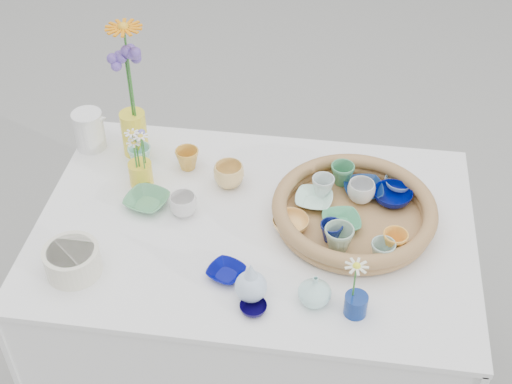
# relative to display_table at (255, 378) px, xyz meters

# --- Properties ---
(ground) EXTENTS (80.00, 80.00, 0.00)m
(ground) POSITION_rel_display_table_xyz_m (0.00, 0.00, 0.00)
(ground) COLOR gray
(display_table) EXTENTS (1.26, 0.86, 0.77)m
(display_table) POSITION_rel_display_table_xyz_m (0.00, 0.00, 0.00)
(display_table) COLOR white
(display_table) RESTS_ON ground
(wicker_tray) EXTENTS (0.47, 0.47, 0.08)m
(wicker_tray) POSITION_rel_display_table_xyz_m (0.28, 0.05, 0.80)
(wicker_tray) COLOR olive
(wicker_tray) RESTS_ON display_table
(tray_ceramic_0) EXTENTS (0.14, 0.14, 0.03)m
(tray_ceramic_0) POSITION_rel_display_table_xyz_m (0.30, 0.16, 0.80)
(tray_ceramic_0) COLOR navy
(tray_ceramic_0) RESTS_ON wicker_tray
(tray_ceramic_1) EXTENTS (0.15, 0.15, 0.04)m
(tray_ceramic_1) POSITION_rel_display_table_xyz_m (0.39, 0.14, 0.80)
(tray_ceramic_1) COLOR #000755
(tray_ceramic_1) RESTS_ON wicker_tray
(tray_ceramic_2) EXTENTS (0.08, 0.08, 0.06)m
(tray_ceramic_2) POSITION_rel_display_table_xyz_m (0.39, -0.07, 0.82)
(tray_ceramic_2) COLOR #FBAB3E
(tray_ceramic_2) RESTS_ON wicker_tray
(tray_ceramic_3) EXTENTS (0.13, 0.13, 0.03)m
(tray_ceramic_3) POSITION_rel_display_table_xyz_m (0.25, 0.01, 0.80)
(tray_ceramic_3) COLOR #3F9663
(tray_ceramic_3) RESTS_ON wicker_tray
(tray_ceramic_4) EXTENTS (0.09, 0.09, 0.08)m
(tray_ceramic_4) POSITION_rel_display_table_xyz_m (0.24, -0.09, 0.82)
(tray_ceramic_4) COLOR #90B194
(tray_ceramic_4) RESTS_ON wicker_tray
(tray_ceramic_5) EXTENTS (0.12, 0.12, 0.03)m
(tray_ceramic_5) POSITION_rel_display_table_xyz_m (0.16, 0.09, 0.80)
(tray_ceramic_5) COLOR silver
(tray_ceramic_5) RESTS_ON wicker_tray
(tray_ceramic_6) EXTENTS (0.09, 0.09, 0.06)m
(tray_ceramic_6) POSITION_rel_display_table_xyz_m (0.18, 0.14, 0.81)
(tray_ceramic_6) COLOR silver
(tray_ceramic_6) RESTS_ON wicker_tray
(tray_ceramic_7) EXTENTS (0.11, 0.11, 0.06)m
(tray_ceramic_7) POSITION_rel_display_table_xyz_m (0.30, 0.13, 0.82)
(tray_ceramic_7) COLOR silver
(tray_ceramic_7) RESTS_ON wicker_tray
(tray_ceramic_8) EXTENTS (0.10, 0.10, 0.03)m
(tray_ceramic_8) POSITION_rel_display_table_xyz_m (0.41, 0.20, 0.80)
(tray_ceramic_8) COLOR #87B6DD
(tray_ceramic_8) RESTS_ON wicker_tray
(tray_ceramic_9) EXTENTS (0.08, 0.08, 0.06)m
(tray_ceramic_9) POSITION_rel_display_table_xyz_m (0.22, -0.05, 0.81)
(tray_ceramic_9) COLOR navy
(tray_ceramic_9) RESTS_ON wicker_tray
(tray_ceramic_10) EXTENTS (0.13, 0.13, 0.03)m
(tray_ceramic_10) POSITION_rel_display_table_xyz_m (0.10, -0.02, 0.80)
(tray_ceramic_10) COLOR #FFBE5E
(tray_ceramic_10) RESTS_ON wicker_tray
(tray_ceramic_11) EXTENTS (0.07, 0.07, 0.06)m
(tray_ceramic_11) POSITION_rel_display_table_xyz_m (0.36, -0.11, 0.81)
(tray_ceramic_11) COLOR #93B5A8
(tray_ceramic_11) RESTS_ON wicker_tray
(tray_ceramic_12) EXTENTS (0.09, 0.09, 0.07)m
(tray_ceramic_12) POSITION_rel_display_table_xyz_m (0.24, 0.20, 0.82)
(tray_ceramic_12) COLOR #428C5E
(tray_ceramic_12) RESTS_ON wicker_tray
(loose_ceramic_0) EXTENTS (0.08, 0.08, 0.07)m
(loose_ceramic_0) POSITION_rel_display_table_xyz_m (-0.25, 0.23, 0.80)
(loose_ceramic_0) COLOR gold
(loose_ceramic_0) RESTS_ON display_table
(loose_ceramic_1) EXTENTS (0.10, 0.10, 0.07)m
(loose_ceramic_1) POSITION_rel_display_table_xyz_m (-0.10, 0.16, 0.80)
(loose_ceramic_1) COLOR #E2BA6C
(loose_ceramic_1) RESTS_ON display_table
(loose_ceramic_2) EXTENTS (0.16, 0.16, 0.03)m
(loose_ceramic_2) POSITION_rel_display_table_xyz_m (-0.33, 0.04, 0.78)
(loose_ceramic_2) COLOR #559B69
(loose_ceramic_2) RESTS_ON display_table
(loose_ceramic_3) EXTENTS (0.11, 0.11, 0.06)m
(loose_ceramic_3) POSITION_rel_display_table_xyz_m (-0.21, 0.02, 0.80)
(loose_ceramic_3) COLOR silver
(loose_ceramic_3) RESTS_ON display_table
(loose_ceramic_4) EXTENTS (0.13, 0.13, 0.02)m
(loose_ceramic_4) POSITION_rel_display_table_xyz_m (-0.05, -0.21, 0.78)
(loose_ceramic_4) COLOR #040871
(loose_ceramic_4) RESTS_ON display_table
(loose_ceramic_5) EXTENTS (0.10, 0.10, 0.07)m
(loose_ceramic_5) POSITION_rel_display_table_xyz_m (-0.40, 0.22, 0.80)
(loose_ceramic_5) COLOR #8CCEBC
(loose_ceramic_5) RESTS_ON display_table
(loose_ceramic_6) EXTENTS (0.08, 0.08, 0.02)m
(loose_ceramic_6) POSITION_rel_display_table_xyz_m (0.04, -0.32, 0.78)
(loose_ceramic_6) COLOR #070132
(loose_ceramic_6) RESTS_ON display_table
(fluted_bowl) EXTENTS (0.17, 0.17, 0.08)m
(fluted_bowl) POSITION_rel_display_table_xyz_m (-0.46, -0.25, 0.80)
(fluted_bowl) COLOR beige
(fluted_bowl) RESTS_ON display_table
(bud_vase_paleblue) EXTENTS (0.11, 0.11, 0.13)m
(bud_vase_paleblue) POSITION_rel_display_table_xyz_m (0.03, -0.28, 0.83)
(bud_vase_paleblue) COLOR silver
(bud_vase_paleblue) RESTS_ON display_table
(bud_vase_seafoam) EXTENTS (0.10, 0.10, 0.09)m
(bud_vase_seafoam) POSITION_rel_display_table_xyz_m (0.19, -0.27, 0.81)
(bud_vase_seafoam) COLOR #B2E6DD
(bud_vase_seafoam) RESTS_ON display_table
(bud_vase_cobalt) EXTENTS (0.08, 0.08, 0.06)m
(bud_vase_cobalt) POSITION_rel_display_table_xyz_m (0.30, -0.29, 0.80)
(bud_vase_cobalt) COLOR navy
(bud_vase_cobalt) RESTS_ON display_table
(single_daisy) EXTENTS (0.09, 0.09, 0.12)m
(single_daisy) POSITION_rel_display_table_xyz_m (0.29, -0.28, 0.88)
(single_daisy) COLOR #EAEDCE
(single_daisy) RESTS_ON bud_vase_cobalt
(tall_vase_yellow) EXTENTS (0.10, 0.10, 0.15)m
(tall_vase_yellow) POSITION_rel_display_table_xyz_m (-0.43, 0.28, 0.84)
(tall_vase_yellow) COLOR yellow
(tall_vase_yellow) RESTS_ON display_table
(gerbera) EXTENTS (0.15, 0.15, 0.32)m
(gerbera) POSITION_rel_display_table_xyz_m (-0.41, 0.27, 1.07)
(gerbera) COLOR orange
(gerbera) RESTS_ON tall_vase_yellow
(hydrangea) EXTENTS (0.10, 0.10, 0.29)m
(hydrangea) POSITION_rel_display_table_xyz_m (-0.42, 0.27, 1.02)
(hydrangea) COLOR #6046A5
(hydrangea) RESTS_ON tall_vase_yellow
(white_pitcher) EXTENTS (0.14, 0.11, 0.13)m
(white_pitcher) POSITION_rel_display_table_xyz_m (-0.58, 0.29, 0.83)
(white_pitcher) COLOR white
(white_pitcher) RESTS_ON display_table
(daisy_cup) EXTENTS (0.10, 0.10, 0.08)m
(daisy_cup) POSITION_rel_display_table_xyz_m (-0.37, 0.13, 0.80)
(daisy_cup) COLOR yellow
(daisy_cup) RESTS_ON display_table
(daisy_posy) EXTENTS (0.09, 0.09, 0.13)m
(daisy_posy) POSITION_rel_display_table_xyz_m (-0.36, 0.12, 0.91)
(daisy_posy) COLOR white
(daisy_posy) RESTS_ON daisy_cup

